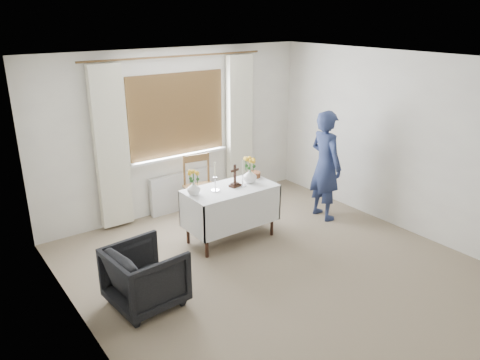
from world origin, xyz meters
The scene contains 12 objects.
ground centered at (0.00, 0.00, 0.00)m, with size 5.00×5.00×0.00m, color gray.
altar_table centered at (0.02, 1.11, 0.38)m, with size 1.24×0.64×0.76m, color silver.
wooden_chair centered at (0.05, 1.91, 0.49)m, with size 0.45×0.45×0.98m, color brown, non-canonical shape.
armchair centered at (-1.59, 0.39, 0.34)m, with size 0.72×0.74×0.67m, color black.
person centered at (1.60, 0.90, 0.83)m, with size 0.61×0.40×1.66m, color navy.
radiator centered at (0.00, 2.42, 0.30)m, with size 1.10×0.10×0.60m, color silver.
wooden_cross centered at (0.09, 1.11, 0.92)m, with size 0.14×0.10×0.31m, color black, non-canonical shape.
candlestick_left centered at (-0.21, 1.13, 0.96)m, with size 0.11×0.11×0.39m, color white, non-canonical shape.
candlestick_right centered at (0.19, 1.07, 0.94)m, with size 0.10×0.10×0.36m, color white, non-canonical shape.
flower_vase_left centered at (-0.51, 1.18, 0.85)m, with size 0.17×0.17×0.18m, color white.
flower_vase_right centered at (0.35, 1.12, 0.86)m, with size 0.19×0.19×0.20m, color white.
wicker_basket centered at (0.53, 1.27, 0.80)m, with size 0.20×0.20×0.07m, color brown.
Camera 1 is at (-3.30, -3.70, 3.00)m, focal length 35.00 mm.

